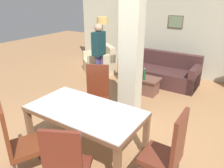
{
  "coord_description": "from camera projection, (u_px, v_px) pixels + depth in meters",
  "views": [
    {
      "loc": [
        1.91,
        -2.2,
        2.36
      ],
      "look_at": [
        0.0,
        0.74,
        0.91
      ],
      "focal_mm": 35.0,
      "sensor_mm": 36.0,
      "label": 1
    }
  ],
  "objects": [
    {
      "name": "ground_plane",
      "position": [
        87.0,
        150.0,
        3.57
      ],
      "size": [
        18.0,
        18.0,
        0.0
      ],
      "primitive_type": "plane",
      "color": "#AC7B4F"
    },
    {
      "name": "back_wall",
      "position": [
        179.0,
        31.0,
        6.44
      ],
      "size": [
        7.2,
        0.09,
        2.7
      ],
      "color": "beige",
      "rests_on": "ground_plane"
    },
    {
      "name": "divider_pillar",
      "position": [
        131.0,
        52.0,
        4.09
      ],
      "size": [
        0.39,
        0.29,
        2.7
      ],
      "color": "beige",
      "rests_on": "ground_plane"
    },
    {
      "name": "dining_table",
      "position": [
        86.0,
        118.0,
        3.34
      ],
      "size": [
        1.76,
        0.94,
        0.76
      ],
      "color": "brown",
      "rests_on": "ground_plane"
    },
    {
      "name": "dining_chair_far_left",
      "position": [
        97.0,
        93.0,
        4.25
      ],
      "size": [
        0.62,
        0.62,
        1.11
      ],
      "rotation": [
        0.0,
        0.0,
        -2.68
      ],
      "color": "#602615",
      "rests_on": "ground_plane"
    },
    {
      "name": "dining_chair_head_right",
      "position": [
        168.0,
        150.0,
        2.69
      ],
      "size": [
        0.46,
        0.46,
        1.11
      ],
      "rotation": [
        0.0,
        0.0,
        1.57
      ],
      "color": "maroon",
      "rests_on": "ground_plane"
    },
    {
      "name": "dining_chair_near_left",
      "position": [
        17.0,
        140.0,
        2.88
      ],
      "size": [
        0.62,
        0.62,
        1.11
      ],
      "rotation": [
        0.0,
        0.0,
        -0.46
      ],
      "color": "maroon",
      "rests_on": "ground_plane"
    },
    {
      "name": "dining_chair_near_right",
      "position": [
        67.0,
        166.0,
        2.45
      ],
      "size": [
        0.62,
        0.62,
        1.11
      ],
      "rotation": [
        0.0,
        0.0,
        0.47
      ],
      "color": "maroon",
      "rests_on": "ground_plane"
    },
    {
      "name": "sofa",
      "position": [
        159.0,
        72.0,
        6.22
      ],
      "size": [
        2.16,
        0.88,
        0.84
      ],
      "rotation": [
        0.0,
        0.0,
        3.14
      ],
      "color": "#472928",
      "rests_on": "ground_plane"
    },
    {
      "name": "armchair",
      "position": [
        100.0,
        63.0,
        6.99
      ],
      "size": [
        1.15,
        1.16,
        0.85
      ],
      "rotation": [
        0.0,
        0.0,
        2.49
      ],
      "color": "beige",
      "rests_on": "ground_plane"
    },
    {
      "name": "coffee_table",
      "position": [
        146.0,
        85.0,
        5.52
      ],
      "size": [
        0.65,
        0.47,
        0.42
      ],
      "color": "brown",
      "rests_on": "ground_plane"
    },
    {
      "name": "bottle",
      "position": [
        144.0,
        75.0,
        5.3
      ],
      "size": [
        0.07,
        0.07,
        0.29
      ],
      "color": "#194C23",
      "rests_on": "coffee_table"
    },
    {
      "name": "floor_lamp",
      "position": [
        103.0,
        25.0,
        7.07
      ],
      "size": [
        0.36,
        0.36,
        1.68
      ],
      "color": "#B7B7BC",
      "rests_on": "ground_plane"
    },
    {
      "name": "standing_person",
      "position": [
        99.0,
        50.0,
        5.93
      ],
      "size": [
        0.23,
        0.39,
        1.65
      ],
      "rotation": [
        0.0,
        0.0,
        -1.54
      ],
      "color": "#433A68",
      "rests_on": "ground_plane"
    }
  ]
}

